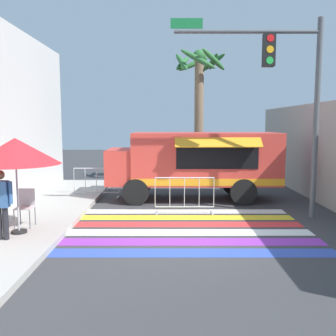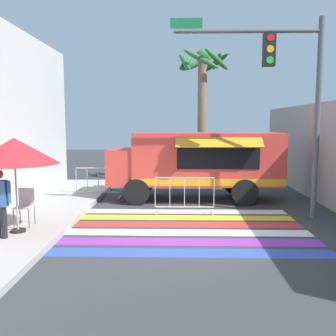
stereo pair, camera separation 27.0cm
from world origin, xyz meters
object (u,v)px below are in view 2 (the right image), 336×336
Objects in this scene: food_truck at (193,160)px; traffic_signal_pole at (289,83)px; barricade_front at (184,196)px; barricade_side at (98,183)px; palm_tree at (202,93)px; vendor_person at (0,200)px; patio_umbrella at (14,151)px; folding_chair at (25,203)px.

traffic_signal_pole is at bearing -45.60° from food_truck.
food_truck is 3.33× the size of barricade_front.
traffic_signal_pole is 7.52m from barricade_side.
palm_tree reaches higher than food_truck.
food_truck is at bearing -4.72° from barricade_side.
food_truck reaches higher than vendor_person.
vendor_person is 5.62m from barricade_side.
food_truck is at bearing -98.10° from palm_tree.
barricade_side is at bearing 154.54° from traffic_signal_pole.
patio_umbrella is 1.35× the size of barricade_side.
barricade_side is (0.98, 4.35, -0.18)m from folding_chair.
vendor_person is 0.26× the size of palm_tree.
patio_umbrella is 1.52m from folding_chair.
palm_tree is (-2.02, 6.31, 0.20)m from traffic_signal_pole.
traffic_signal_pole is at bearing -25.46° from barricade_side.
vendor_person is 10.73m from palm_tree.
traffic_signal_pole is 2.50× the size of patio_umbrella.
vendor_person is at bearing -131.56° from food_truck.
vendor_person is at bearing -160.03° from traffic_signal_pole.
patio_umbrella is 1.25× the size of barricade_front.
vendor_person is (-7.16, -2.60, -2.87)m from traffic_signal_pole.
traffic_signal_pole reaches higher than patio_umbrella.
barricade_side is (-3.17, 2.42, -0.00)m from barricade_front.
vendor_person is 0.94× the size of barricade_side.
vendor_person is (-0.16, -0.51, -1.07)m from patio_umbrella.
palm_tree reaches higher than patio_umbrella.
food_truck is 1.07× the size of traffic_signal_pole.
traffic_signal_pole is at bearing 4.67° from folding_chair.
vendor_person reaches higher than barricade_front.
palm_tree is at bearing 40.09° from barricade_side.
traffic_signal_pole is 8.14m from vendor_person.
folding_chair is 0.57× the size of barricade_side.
food_truck is 6.97m from vendor_person.
barricade_front reaches higher than folding_chair.
barricade_front is at bearing 32.15° from patio_umbrella.
palm_tree is at bearing 50.03° from folding_chair.
traffic_signal_pole is 3.60× the size of vendor_person.
folding_chair is 1.19m from vendor_person.
palm_tree is at bearing 59.35° from patio_umbrella.
patio_umbrella is (-4.45, -4.69, 0.67)m from food_truck.
vendor_person reaches higher than barricade_side.
barricade_front is at bearing 18.00° from folding_chair.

